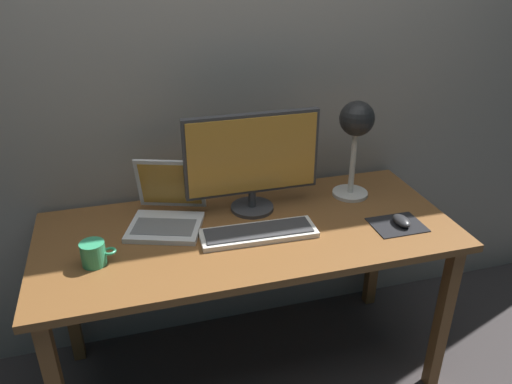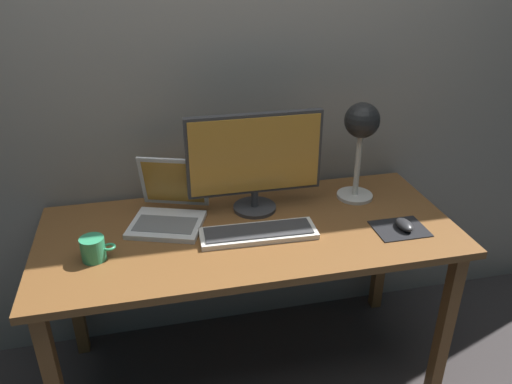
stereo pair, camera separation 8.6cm
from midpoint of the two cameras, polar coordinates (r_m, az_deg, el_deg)
ground_plane at (r=2.41m, az=0.39°, el=-19.38°), size 4.80×4.80×0.00m
back_wall at (r=2.11m, az=-2.04°, el=14.69°), size 4.80×0.06×2.60m
desk at (r=1.99m, az=0.45°, el=-6.11°), size 1.60×0.70×0.74m
monitor at (r=1.98m, az=1.09°, el=3.81°), size 0.54×0.18×0.41m
keyboard_main at (r=1.90m, az=1.56°, el=-4.67°), size 0.44×0.15×0.03m
laptop at (r=2.00m, az=-8.54°, el=-1.38°), size 0.35×0.35×0.24m
desk_lamp at (r=2.11m, az=12.99°, el=6.82°), size 0.15×0.15×0.42m
mousepad at (r=2.03m, az=17.16°, el=-4.01°), size 0.20×0.16×0.00m
mouse at (r=2.03m, az=17.65°, el=-3.57°), size 0.06×0.10×0.03m
coffee_mug at (r=1.82m, az=-16.67°, el=-6.20°), size 0.12×0.08×0.09m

